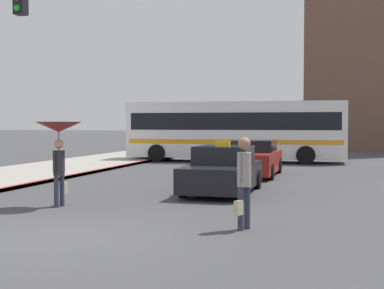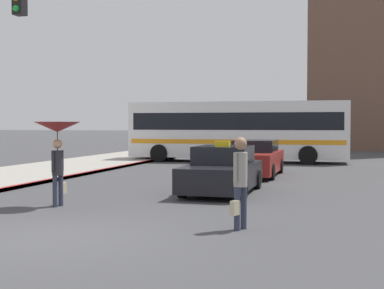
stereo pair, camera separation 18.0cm
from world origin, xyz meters
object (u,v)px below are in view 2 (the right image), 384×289
at_px(sedan_red, 255,159).
at_px(pedestrian_with_umbrella, 57,136).
at_px(pedestrian_man, 240,177).
at_px(city_bus, 238,129).
at_px(taxi, 223,171).

relative_size(sedan_red, pedestrian_with_umbrella, 2.19).
xyz_separation_m(sedan_red, pedestrian_man, (1.42, -10.90, 0.37)).
bearing_deg(sedan_red, city_bus, -74.19).
xyz_separation_m(city_bus, pedestrian_with_umbrella, (-1.38, -16.72, -0.04)).
distance_m(sedan_red, pedestrian_man, 11.00).
relative_size(pedestrian_with_umbrella, pedestrian_man, 1.17).
height_order(city_bus, pedestrian_with_umbrella, city_bus).
xyz_separation_m(pedestrian_with_umbrella, pedestrian_man, (4.92, -1.69, -0.73)).
bearing_deg(city_bus, pedestrian_with_umbrella, 173.61).
bearing_deg(pedestrian_man, sedan_red, -147.43).
distance_m(taxi, city_bus, 13.19).
relative_size(taxi, pedestrian_man, 2.32).
height_order(sedan_red, pedestrian_with_umbrella, pedestrian_with_umbrella).
height_order(sedan_red, city_bus, city_bus).
xyz_separation_m(taxi, pedestrian_man, (1.54, -5.42, 0.39)).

